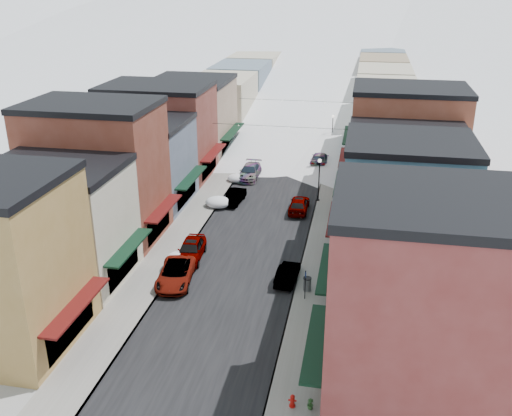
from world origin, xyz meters
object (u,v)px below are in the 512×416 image
at_px(trash_can, 307,284).
at_px(car_silver_sedan, 191,249).
at_px(car_dark_hatch, 234,197).
at_px(car_white_suv, 176,274).
at_px(streetlamp_near, 319,174).
at_px(car_green_sedan, 288,273).
at_px(fire_hydrant, 292,401).

bearing_deg(trash_can, car_silver_sedan, 160.15).
distance_m(car_dark_hatch, trash_can, 19.43).
xyz_separation_m(car_white_suv, car_silver_sedan, (0.00, 4.18, 0.09)).
distance_m(car_dark_hatch, streetlamp_near, 9.25).
bearing_deg(streetlamp_near, car_green_sedan, -92.93).
bearing_deg(streetlamp_near, car_silver_sedan, -121.90).
relative_size(car_white_suv, car_dark_hatch, 1.31).
height_order(car_silver_sedan, streetlamp_near, streetlamp_near).
height_order(car_silver_sedan, car_green_sedan, car_silver_sedan).
xyz_separation_m(car_dark_hatch, car_green_sedan, (7.80, -15.54, -0.02)).
height_order(car_green_sedan, trash_can, car_green_sedan).
xyz_separation_m(car_silver_sedan, car_dark_hatch, (0.80, 13.22, -0.16)).
relative_size(car_white_suv, car_green_sedan, 1.36).
bearing_deg(car_green_sedan, fire_hydrant, 102.80).
bearing_deg(car_dark_hatch, streetlamp_near, 18.50).
relative_size(car_green_sedan, streetlamp_near, 0.88).
relative_size(car_dark_hatch, trash_can, 3.91).
bearing_deg(car_green_sedan, car_silver_sedan, -11.17).
distance_m(car_silver_sedan, trash_can, 10.96).
relative_size(car_silver_sedan, streetlamp_near, 1.08).
distance_m(car_white_suv, car_silver_sedan, 4.18).
xyz_separation_m(car_dark_hatch, fire_hydrant, (10.03, -29.74, -0.18)).
bearing_deg(fire_hydrant, car_silver_sedan, 123.23).
height_order(car_white_suv, streetlamp_near, streetlamp_near).
distance_m(car_white_suv, streetlamp_near, 21.76).
relative_size(car_dark_hatch, car_green_sedan, 1.04).
bearing_deg(car_silver_sedan, streetlamp_near, 53.82).
bearing_deg(car_green_sedan, car_white_suv, 16.14).
relative_size(car_green_sedan, fire_hydrant, 5.12).
bearing_deg(car_dark_hatch, car_white_suv, -87.32).
relative_size(car_white_suv, trash_can, 5.13).
height_order(fire_hydrant, trash_can, trash_can).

